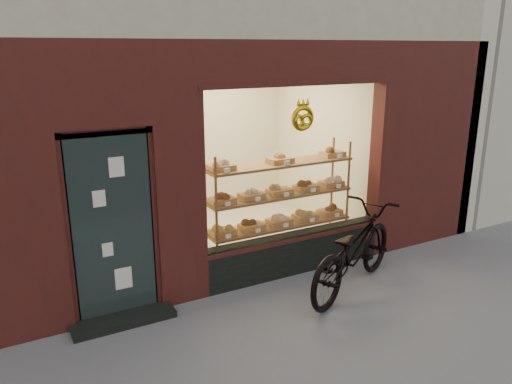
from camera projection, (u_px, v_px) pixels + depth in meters
ground at (372, 360)px, 4.99m from camera, size 90.00×90.00×0.00m
display_shelf at (279, 205)px, 7.11m from camera, size 2.20×0.45×1.70m
bicycle at (353, 250)px, 6.32m from camera, size 2.17×1.51×1.08m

